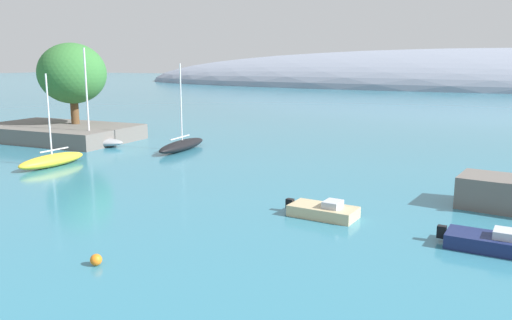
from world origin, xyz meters
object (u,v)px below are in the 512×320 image
Objects in this scene: sailboat_yellow_mid_mooring at (52,160)px; sailboat_black_outer_mooring at (182,145)px; motorboat_navy_alongside_breakwater at (490,242)px; tree_clump_shore at (72,74)px; motorboat_sand_foreground at (323,211)px; mooring_buoy_orange at (96,260)px; sailboat_grey_near_shore at (90,141)px.

sailboat_yellow_mid_mooring is 12.99m from sailboat_black_outer_mooring.
sailboat_black_outer_mooring reaches higher than motorboat_navy_alongside_breakwater.
tree_clump_shore is 40.69m from motorboat_sand_foreground.
motorboat_sand_foreground is 0.98× the size of motorboat_navy_alongside_breakwater.
motorboat_navy_alongside_breakwater is (8.98, -1.81, 0.03)m from motorboat_sand_foreground.
motorboat_sand_foreground is at bearing 173.81° from motorboat_navy_alongside_breakwater.
tree_clump_shore reaches higher than motorboat_navy_alongside_breakwater.
motorboat_navy_alongside_breakwater reaches higher than mooring_buoy_orange.
sailboat_yellow_mid_mooring reaches higher than motorboat_sand_foreground.
mooring_buoy_orange is (18.66, -15.67, -0.31)m from sailboat_yellow_mid_mooring.
motorboat_navy_alongside_breakwater is at bearing -124.14° from sailboat_black_outer_mooring.
motorboat_sand_foreground is (19.91, -15.97, -0.20)m from sailboat_black_outer_mooring.
sailboat_yellow_mid_mooring is at bearing 175.08° from motorboat_navy_alongside_breakwater.
sailboat_yellow_mid_mooring is 35.34m from motorboat_navy_alongside_breakwater.
tree_clump_shore is at bearing 133.37° from sailboat_grey_near_shore.
sailboat_grey_near_shore reaches higher than motorboat_sand_foreground.
sailboat_grey_near_shore is 10.59m from sailboat_yellow_mid_mooring.
motorboat_navy_alongside_breakwater is (44.81, -19.70, -7.16)m from tree_clump_shore.
sailboat_grey_near_shore reaches higher than sailboat_black_outer_mooring.
sailboat_grey_near_shore is at bearing -151.73° from sailboat_yellow_mid_mooring.
sailboat_yellow_mid_mooring is 0.91× the size of sailboat_black_outer_mooring.
tree_clump_shore is 2.05× the size of motorboat_navy_alongside_breakwater.
sailboat_black_outer_mooring is at bearing 156.19° from sailboat_yellow_mid_mooring.
tree_clump_shore is 1.07× the size of sailboat_black_outer_mooring.
sailboat_grey_near_shore reaches higher than mooring_buoy_orange.
motorboat_sand_foreground is (35.83, -17.89, -7.19)m from tree_clump_shore.
sailboat_black_outer_mooring reaches higher than sailboat_yellow_mid_mooring.
sailboat_black_outer_mooring is (10.38, 1.97, -0.03)m from sailboat_grey_near_shore.
tree_clump_shore is 49.47m from motorboat_navy_alongside_breakwater.
sailboat_grey_near_shore is at bearing 98.22° from sailboat_black_outer_mooring.
sailboat_yellow_mid_mooring is at bearing -53.40° from tree_clump_shore.
sailboat_grey_near_shore is at bearing 161.57° from motorboat_sand_foreground.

